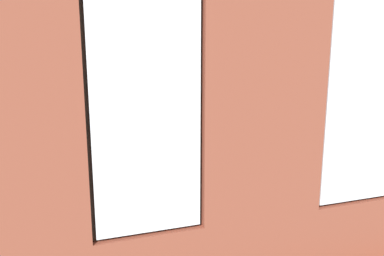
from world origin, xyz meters
The scene contains 13 objects.
ground_plane centered at (0.00, 0.00, -0.05)m, with size 7.29×5.64×0.10m, color brown.
brick_wall_with_windows centered at (0.00, 2.44, 1.57)m, with size 6.69×0.30×3.19m.
couch_by_window centered at (0.36, 1.79, 0.33)m, with size 1.88×0.87×0.80m.
couch_left centered at (-2.64, 0.50, 0.33)m, with size 1.03×2.06×0.80m.
coffee_table centered at (-0.18, -0.47, 0.39)m, with size 1.54×0.86×0.43m.
cup_ceramic centered at (0.01, -0.58, 0.49)m, with size 0.09×0.09×0.11m, color #B23D38.
table_plant_small centered at (-0.18, -0.47, 0.54)m, with size 0.12×0.12×0.20m.
remote_silver centered at (0.28, -0.34, 0.45)m, with size 0.05×0.17×0.02m, color #B2B2B7.
papasan_chair centered at (0.70, -1.44, 0.45)m, with size 1.13×1.13×0.70m.
potted_plant_beside_window_right centered at (2.09, 1.89, 0.65)m, with size 0.74×0.73×1.16m.
potted_plant_corner_near_left centered at (-2.79, -1.82, 0.70)m, with size 0.82×0.82×1.01m.
potted_plant_by_left_couch centered at (-2.24, -0.95, 0.33)m, with size 0.30×0.30×0.50m.
potted_plant_between_couches centered at (-1.03, 1.73, 0.67)m, with size 0.93×0.99×1.33m.
Camera 1 is at (1.58, 5.18, 2.10)m, focal length 35.00 mm.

